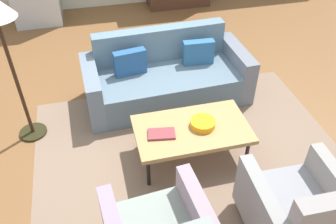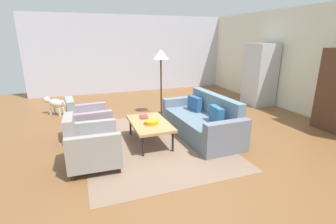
{
  "view_description": "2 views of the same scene",
  "coord_description": "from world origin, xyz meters",
  "views": [
    {
      "loc": [
        -0.75,
        -3.38,
        2.94
      ],
      "look_at": [
        -0.07,
        -0.63,
        0.58
      ],
      "focal_mm": 38.2,
      "sensor_mm": 36.0,
      "label": 1
    },
    {
      "loc": [
        4.55,
        -1.97,
        2.02
      ],
      "look_at": [
        -0.08,
        -0.29,
        0.52
      ],
      "focal_mm": 26.39,
      "sensor_mm": 36.0,
      "label": 2
    }
  ],
  "objects": [
    {
      "name": "ground_plane",
      "position": [
        0.0,
        0.0,
        0.0
      ],
      "size": [
        11.64,
        11.64,
        0.0
      ],
      "primitive_type": "plane",
      "color": "brown"
    },
    {
      "name": "area_rug",
      "position": [
        0.15,
        -0.71,
        0.0
      ],
      "size": [
        3.4,
        2.6,
        0.01
      ],
      "primitive_type": "cube",
      "color": "#836855",
      "rests_on": "ground"
    },
    {
      "name": "couch",
      "position": [
        0.15,
        0.43,
        0.29
      ],
      "size": [
        2.13,
        0.98,
        0.86
      ],
      "rotation": [
        0.0,
        0.0,
        3.18
      ],
      "color": "slate",
      "rests_on": "ground"
    },
    {
      "name": "coffee_table",
      "position": [
        0.15,
        -0.76,
        0.39
      ],
      "size": [
        1.2,
        0.7,
        0.43
      ],
      "color": "black",
      "rests_on": "ground"
    },
    {
      "name": "armchair_right",
      "position": [
        0.75,
        -1.92,
        0.34
      ],
      "size": [
        0.82,
        0.82,
        0.88
      ],
      "rotation": [
        0.0,
        0.0,
        -0.03
      ],
      "color": "#2B231E",
      "rests_on": "ground"
    },
    {
      "name": "fruit_bowl",
      "position": [
        0.27,
        -0.76,
        0.46
      ],
      "size": [
        0.26,
        0.26,
        0.07
      ],
      "primitive_type": "cylinder",
      "color": "orange",
      "rests_on": "coffee_table"
    },
    {
      "name": "book_stack",
      "position": [
        -0.18,
        -0.79,
        0.44
      ],
      "size": [
        0.3,
        0.21,
        0.03
      ],
      "color": "brown",
      "rests_on": "coffee_table"
    }
  ]
}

